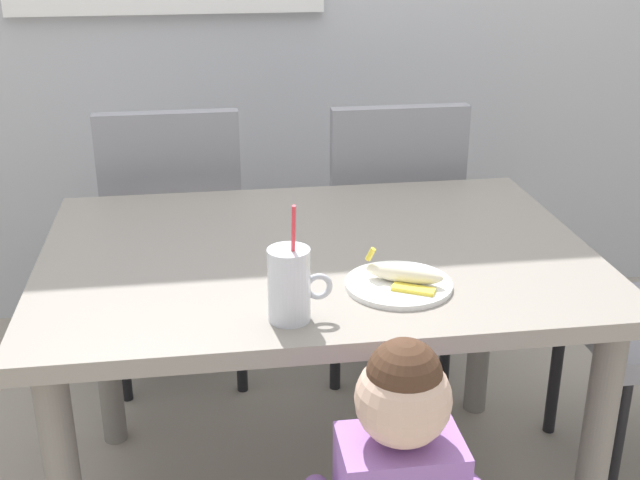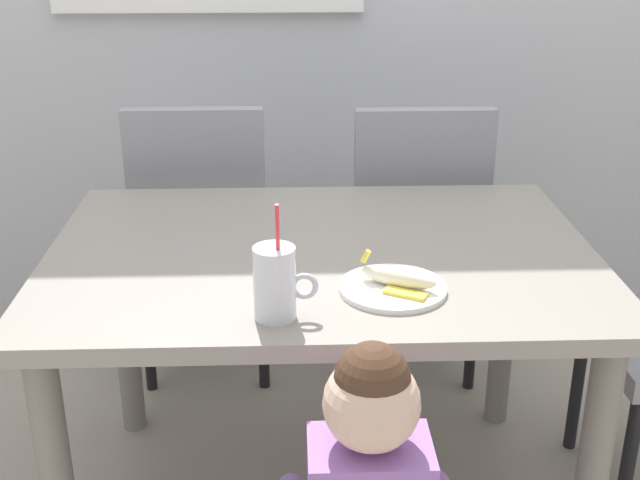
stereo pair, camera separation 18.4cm
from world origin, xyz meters
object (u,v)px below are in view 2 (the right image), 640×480
at_px(dining_table, 321,289).
at_px(dining_chair_right, 415,227).
at_px(peeled_banana, 399,278).
at_px(snack_plate, 393,288).
at_px(dining_chair_left, 203,227).
at_px(milk_cup, 275,287).

height_order(dining_table, dining_chair_right, dining_chair_right).
bearing_deg(peeled_banana, snack_plate, 166.98).
bearing_deg(dining_table, dining_chair_left, 117.09).
xyz_separation_m(dining_chair_right, snack_plate, (-0.19, -0.91, 0.22)).
height_order(dining_chair_left, peeled_banana, dining_chair_left).
xyz_separation_m(dining_table, dining_chair_left, (-0.36, 0.70, -0.11)).
relative_size(dining_table, peeled_banana, 7.61).
bearing_deg(dining_chair_right, dining_chair_left, -2.58).
distance_m(dining_chair_left, snack_plate, 1.09).
distance_m(milk_cup, snack_plate, 0.28).
bearing_deg(dining_chair_left, peeled_banana, 118.68).
relative_size(dining_table, dining_chair_left, 1.35).
xyz_separation_m(dining_table, dining_chair_right, (0.33, 0.67, -0.11)).
bearing_deg(dining_chair_left, milk_cup, 103.70).
relative_size(dining_chair_right, peeled_banana, 5.63).
xyz_separation_m(dining_table, milk_cup, (-0.10, -0.35, 0.17)).
bearing_deg(snack_plate, dining_chair_right, 78.28).
bearing_deg(dining_chair_left, dining_table, 117.09).
xyz_separation_m(milk_cup, snack_plate, (0.25, 0.11, -0.06)).
relative_size(dining_table, snack_plate, 5.65).
height_order(milk_cup, peeled_banana, milk_cup).
bearing_deg(dining_table, peeled_banana, -56.92).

